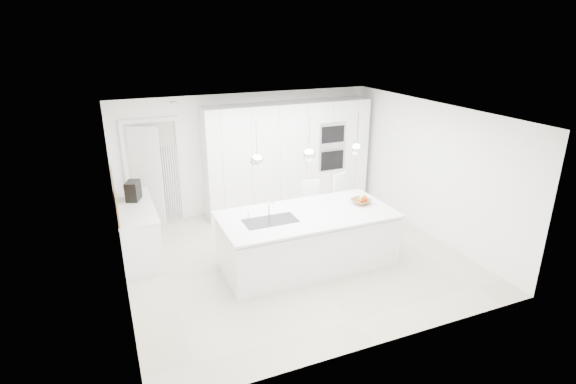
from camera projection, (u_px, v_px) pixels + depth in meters
name	position (u px, v px, depth m)	size (l,w,h in m)	color
floor	(295.00, 257.00, 7.78)	(5.50, 5.50, 0.00)	beige
wall_back	(248.00, 152.00, 9.51)	(5.50, 5.50, 0.00)	white
wall_left	(117.00, 215.00, 6.34)	(5.00, 5.00, 0.00)	white
ceiling	(296.00, 113.00, 6.92)	(5.50, 5.50, 0.00)	white
tall_cabinets	(288.00, 157.00, 9.58)	(3.60, 0.60, 2.30)	white
oven_stack	(332.00, 147.00, 9.57)	(0.62, 0.04, 1.05)	#A5A5A8
doorway_frame	(154.00, 174.00, 8.85)	(1.11, 0.08, 2.13)	white
hallway_door	(142.00, 177.00, 8.72)	(0.82, 0.04, 2.00)	white
radiator	(172.00, 180.00, 9.02)	(0.32, 0.04, 1.40)	white
left_base_cabinets	(138.00, 231.00, 7.77)	(0.60, 1.80, 0.86)	white
left_worktop	(135.00, 207.00, 7.62)	(0.62, 1.82, 0.04)	white
oak_backsplash	(115.00, 194.00, 7.42)	(0.02, 1.80, 0.50)	olive
island_base	(308.00, 241.00, 7.41)	(2.80, 1.20, 0.86)	white
island_worktop	(307.00, 215.00, 7.29)	(2.84, 1.40, 0.04)	white
island_sink	(271.00, 226.00, 7.03)	(0.84, 0.44, 0.18)	#3F3F42
island_tap	(269.00, 207.00, 7.15)	(0.02, 0.02, 0.30)	white
pendant_left	(257.00, 161.00, 6.59)	(0.20, 0.20, 0.20)	white
pendant_mid	(309.00, 155.00, 6.90)	(0.20, 0.20, 0.20)	white
pendant_right	(357.00, 149.00, 7.21)	(0.20, 0.20, 0.20)	white
fruit_bowl	(361.00, 201.00, 7.68)	(0.33, 0.33, 0.08)	olive
espresso_machine	(133.00, 191.00, 7.81)	(0.20, 0.32, 0.34)	black
bar_stool_left	(313.00, 211.00, 8.29)	(0.36, 0.51, 1.10)	white
bar_stool_right	(343.00, 205.00, 8.48)	(0.38, 0.53, 1.16)	white
apple_a	(362.00, 200.00, 7.65)	(0.08, 0.08, 0.08)	#BF2502
apple_b	(365.00, 199.00, 7.68)	(0.09, 0.09, 0.09)	#BF2502
banana_bunch	(363.00, 198.00, 7.65)	(0.20, 0.20, 0.03)	yellow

